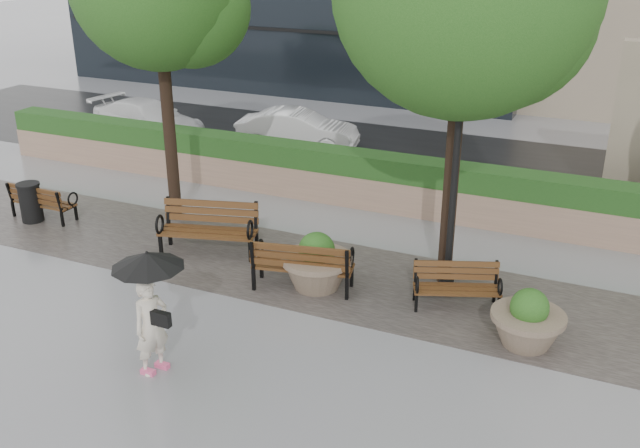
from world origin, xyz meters
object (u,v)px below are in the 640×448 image
at_px(bench_3, 456,295).
at_px(car_left, 149,120).
at_px(lamppost, 453,198).
at_px(bench_2, 303,275).
at_px(bench_0, 44,209).
at_px(bench_1, 209,239).
at_px(trash_bin, 31,203).
at_px(planter_right, 527,324).
at_px(car_right, 297,130).
at_px(pedestrian, 150,301).
at_px(planter_left, 317,266).

height_order(bench_3, car_left, car_left).
distance_m(bench_3, lamppost, 1.78).
bearing_deg(bench_2, bench_0, -17.72).
xyz_separation_m(bench_1, car_left, (-6.62, 6.84, 0.29)).
height_order(bench_2, trash_bin, bench_2).
xyz_separation_m(bench_1, planter_right, (6.79, -0.93, 0.08)).
bearing_deg(bench_2, car_right, -75.71).
distance_m(bench_1, car_right, 7.89).
distance_m(bench_3, pedestrian, 5.55).
bearing_deg(car_right, bench_0, 147.25).
xyz_separation_m(lamppost, pedestrian, (-3.50, -4.43, -0.68)).
height_order(planter_left, trash_bin, planter_left).
height_order(bench_0, planter_left, planter_left).
distance_m(bench_1, lamppost, 5.34).
relative_size(bench_3, trash_bin, 1.85).
xyz_separation_m(car_left, pedestrian, (8.21, -10.91, 0.63)).
height_order(bench_3, lamppost, lamppost).
distance_m(planter_right, car_right, 12.07).
relative_size(planter_left, trash_bin, 1.52).
xyz_separation_m(planter_left, car_right, (-4.37, 8.20, 0.17)).
height_order(trash_bin, car_left, car_left).
bearing_deg(planter_left, bench_2, -142.80).
xyz_separation_m(planter_left, car_left, (-9.37, 7.33, 0.17)).
bearing_deg(car_right, bench_1, -179.19).
relative_size(bench_3, planter_left, 1.22).
xyz_separation_m(bench_3, car_left, (-12.02, 7.00, 0.37)).
height_order(bench_3, planter_left, planter_left).
bearing_deg(bench_1, planter_left, -25.56).
bearing_deg(planter_left, bench_3, 7.16).
distance_m(bench_3, planter_left, 2.68).
xyz_separation_m(trash_bin, pedestrian, (6.39, -3.88, 0.79)).
bearing_deg(bench_2, trash_bin, -15.77).
height_order(trash_bin, lamppost, lamppost).
relative_size(bench_2, lamppost, 0.47).
bearing_deg(trash_bin, lamppost, 3.15).
distance_m(bench_0, planter_right, 11.50).
xyz_separation_m(bench_0, planter_left, (7.41, -0.54, 0.19)).
relative_size(bench_3, lamppost, 0.38).
distance_m(planter_left, lamppost, 2.89).
bearing_deg(car_left, bench_3, -110.66).
bearing_deg(pedestrian, planter_right, -37.65).
bearing_deg(planter_right, bench_0, 175.09).
distance_m(bench_0, bench_2, 7.23).
relative_size(lamppost, car_left, 1.02).
bearing_deg(bench_0, planter_right, 175.54).
distance_m(bench_0, lamppost, 9.90).
bearing_deg(planter_right, lamppost, 142.85).
bearing_deg(bench_2, pedestrian, 62.56).
xyz_separation_m(bench_0, pedestrian, (6.26, -4.12, 0.98)).
relative_size(bench_0, planter_left, 1.19).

